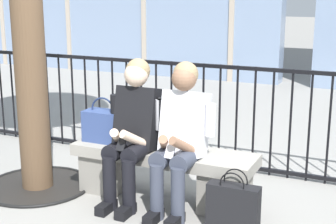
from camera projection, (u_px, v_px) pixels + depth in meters
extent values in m
plane|color=gray|center=(163.00, 198.00, 4.40)|extent=(60.00, 60.00, 0.00)
cube|color=gray|center=(163.00, 155.00, 4.30)|extent=(1.60, 0.44, 0.10)
cube|color=gray|center=(107.00, 170.00, 4.58)|extent=(0.36, 0.37, 0.35)
cube|color=gray|center=(225.00, 190.00, 4.13)|extent=(0.36, 0.37, 0.35)
cylinder|color=black|center=(121.00, 148.00, 4.25)|extent=(0.15, 0.40, 0.15)
cylinder|color=black|center=(110.00, 183.00, 4.13)|extent=(0.11, 0.11, 0.45)
cube|color=black|center=(106.00, 207.00, 4.12)|extent=(0.09, 0.22, 0.08)
cylinder|color=black|center=(140.00, 151.00, 4.18)|extent=(0.15, 0.40, 0.15)
cylinder|color=black|center=(129.00, 187.00, 4.06)|extent=(0.11, 0.11, 0.45)
cube|color=black|center=(126.00, 211.00, 4.05)|extent=(0.09, 0.22, 0.08)
cube|color=black|center=(138.00, 118.00, 4.28)|extent=(0.36, 0.30, 0.55)
cylinder|color=black|center=(115.00, 109.00, 4.36)|extent=(0.08, 0.08, 0.26)
cylinder|color=beige|center=(117.00, 137.00, 4.15)|extent=(0.16, 0.28, 0.20)
cylinder|color=black|center=(162.00, 115.00, 4.18)|extent=(0.08, 0.08, 0.26)
cylinder|color=beige|center=(134.00, 139.00, 4.08)|extent=(0.16, 0.28, 0.20)
cube|color=black|center=(122.00, 142.00, 4.07)|extent=(0.07, 0.10, 0.13)
sphere|color=beige|center=(136.00, 75.00, 4.18)|extent=(0.20, 0.20, 0.20)
sphere|color=#997F59|center=(138.00, 71.00, 4.20)|extent=(0.20, 0.20, 0.20)
cylinder|color=#383D4C|center=(167.00, 155.00, 4.08)|extent=(0.15, 0.40, 0.15)
cylinder|color=#383D4C|center=(157.00, 192.00, 3.96)|extent=(0.11, 0.11, 0.45)
cube|color=black|center=(154.00, 217.00, 3.95)|extent=(0.09, 0.22, 0.08)
cylinder|color=#383D4C|center=(188.00, 158.00, 4.00)|extent=(0.15, 0.40, 0.15)
cylinder|color=#383D4C|center=(178.00, 196.00, 3.89)|extent=(0.11, 0.11, 0.45)
cube|color=black|center=(175.00, 221.00, 3.88)|extent=(0.09, 0.22, 0.08)
cube|color=silver|center=(185.00, 123.00, 4.11)|extent=(0.36, 0.30, 0.55)
cylinder|color=silver|center=(160.00, 114.00, 4.18)|extent=(0.08, 0.08, 0.26)
cylinder|color=#8E664C|center=(164.00, 143.00, 3.97)|extent=(0.16, 0.28, 0.20)
cylinder|color=silver|center=(210.00, 120.00, 4.01)|extent=(0.08, 0.08, 0.26)
cylinder|color=#8E664C|center=(183.00, 146.00, 3.91)|extent=(0.16, 0.28, 0.20)
cube|color=silver|center=(170.00, 149.00, 3.89)|extent=(0.07, 0.10, 0.13)
sphere|color=#8E664C|center=(184.00, 78.00, 4.00)|extent=(0.20, 0.20, 0.20)
sphere|color=#997F59|center=(186.00, 74.00, 4.02)|extent=(0.20, 0.20, 0.20)
cube|color=#33477F|center=(103.00, 126.00, 4.48)|extent=(0.34, 0.20, 0.28)
torus|color=#1E2A4C|center=(103.00, 110.00, 4.45)|extent=(0.24, 0.02, 0.24)
cube|color=black|center=(233.00, 208.00, 3.77)|extent=(0.39, 0.13, 0.37)
torus|color=black|center=(232.00, 185.00, 3.68)|extent=(0.19, 0.01, 0.19)
torus|color=black|center=(236.00, 181.00, 3.76)|extent=(0.19, 0.01, 0.19)
cylinder|color=black|center=(1.00, 93.00, 6.17)|extent=(0.02, 0.02, 1.06)
cylinder|color=black|center=(13.00, 95.00, 6.10)|extent=(0.02, 0.02, 1.06)
cylinder|color=black|center=(24.00, 96.00, 6.03)|extent=(0.02, 0.02, 1.06)
cylinder|color=black|center=(36.00, 97.00, 5.96)|extent=(0.02, 0.02, 1.06)
cylinder|color=black|center=(48.00, 99.00, 5.89)|extent=(0.02, 0.02, 1.06)
cylinder|color=black|center=(60.00, 100.00, 5.82)|extent=(0.02, 0.02, 1.06)
cylinder|color=black|center=(73.00, 101.00, 5.75)|extent=(0.02, 0.02, 1.06)
cylinder|color=black|center=(86.00, 103.00, 5.67)|extent=(0.02, 0.02, 1.06)
cylinder|color=black|center=(99.00, 104.00, 5.60)|extent=(0.02, 0.02, 1.06)
cylinder|color=black|center=(113.00, 106.00, 5.53)|extent=(0.02, 0.02, 1.06)
cylinder|color=black|center=(127.00, 107.00, 5.46)|extent=(0.02, 0.02, 1.06)
cylinder|color=black|center=(141.00, 109.00, 5.39)|extent=(0.02, 0.02, 1.06)
cylinder|color=black|center=(156.00, 110.00, 5.32)|extent=(0.02, 0.02, 1.06)
cylinder|color=black|center=(171.00, 112.00, 5.25)|extent=(0.02, 0.02, 1.06)
cylinder|color=black|center=(187.00, 114.00, 5.18)|extent=(0.02, 0.02, 1.06)
cylinder|color=black|center=(203.00, 115.00, 5.11)|extent=(0.02, 0.02, 1.06)
cylinder|color=black|center=(219.00, 117.00, 5.03)|extent=(0.02, 0.02, 1.06)
cylinder|color=black|center=(236.00, 119.00, 4.96)|extent=(0.02, 0.02, 1.06)
cylinder|color=black|center=(254.00, 121.00, 4.89)|extent=(0.02, 0.02, 1.06)
cylinder|color=black|center=(272.00, 123.00, 4.82)|extent=(0.02, 0.02, 1.06)
cylinder|color=black|center=(290.00, 125.00, 4.75)|extent=(0.02, 0.02, 1.06)
cylinder|color=black|center=(309.00, 127.00, 4.68)|extent=(0.02, 0.02, 1.06)
cylinder|color=black|center=(329.00, 129.00, 4.61)|extent=(0.02, 0.02, 1.06)
cube|color=black|center=(202.00, 160.00, 5.22)|extent=(8.40, 0.04, 0.04)
cube|color=black|center=(204.00, 65.00, 4.99)|extent=(8.40, 0.04, 0.04)
cylinder|color=black|center=(38.00, 186.00, 4.66)|extent=(0.95, 0.95, 0.01)
torus|color=black|center=(38.00, 185.00, 4.66)|extent=(0.98, 0.98, 0.03)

